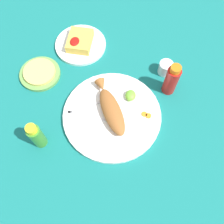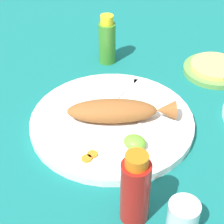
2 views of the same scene
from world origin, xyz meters
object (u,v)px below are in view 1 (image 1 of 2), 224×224
object	(u,v)px
hot_sauce_bottle_green	(37,136)
tortilla_plate	(40,74)
fork_far	(89,105)
hot_sauce_bottle_red	(171,80)
side_plate_fries	(81,45)
fried_fish	(111,109)
main_plate	(112,115)
fork_near	(87,117)
salt_cup	(165,68)

from	to	relation	value
hot_sauce_bottle_green	tortilla_plate	xyz separation A→B (m)	(-0.28, -0.08, -0.06)
tortilla_plate	fork_far	bearing A→B (deg)	63.00
hot_sauce_bottle_red	side_plate_fries	world-z (taller)	hot_sauce_bottle_red
fried_fish	fork_far	world-z (taller)	fried_fish
tortilla_plate	fried_fish	bearing A→B (deg)	67.91
hot_sauce_bottle_red	main_plate	bearing A→B (deg)	-52.98
fried_fish	tortilla_plate	world-z (taller)	fried_fish
hot_sauce_bottle_red	fork_near	bearing A→B (deg)	-58.83
main_plate	fried_fish	world-z (taller)	fried_fish
fried_fish	tortilla_plate	xyz separation A→B (m)	(-0.13, -0.31, -0.03)
salt_cup	tortilla_plate	size ratio (longest dim) A/B	0.34
main_plate	hot_sauce_bottle_green	distance (m)	0.28
fork_far	hot_sauce_bottle_green	size ratio (longest dim) A/B	1.26
fried_fish	salt_cup	distance (m)	0.29
hot_sauce_bottle_green	salt_cup	world-z (taller)	hot_sauce_bottle_green
hot_sauce_bottle_green	fork_near	bearing A→B (deg)	128.65
main_plate	fried_fish	size ratio (longest dim) A/B	1.56
fried_fish	salt_cup	size ratio (longest dim) A/B	4.26
salt_cup	main_plate	bearing A→B (deg)	-37.66
salt_cup	side_plate_fries	xyz separation A→B (m)	(-0.08, -0.37, -0.02)
fork_near	hot_sauce_bottle_red	xyz separation A→B (m)	(-0.18, 0.29, 0.05)
main_plate	fork_far	bearing A→B (deg)	-103.91
fork_near	side_plate_fries	distance (m)	0.35
tortilla_plate	side_plate_fries	bearing A→B (deg)	142.88
salt_cup	tortilla_plate	world-z (taller)	salt_cup
tortilla_plate	main_plate	bearing A→B (deg)	66.58
fork_near	hot_sauce_bottle_red	distance (m)	0.34
hot_sauce_bottle_red	side_plate_fries	size ratio (longest dim) A/B	0.69
main_plate	tortilla_plate	distance (m)	0.35
main_plate	side_plate_fries	bearing A→B (deg)	-148.88
fork_far	salt_cup	world-z (taller)	salt_cup
hot_sauce_bottle_red	salt_cup	bearing A→B (deg)	-166.32
tortilla_plate	hot_sauce_bottle_red	bearing A→B (deg)	91.38
main_plate	hot_sauce_bottle_green	xyz separation A→B (m)	(0.14, -0.24, 0.05)
fried_fish	side_plate_fries	size ratio (longest dim) A/B	1.08
fork_near	main_plate	bearing A→B (deg)	-162.50
main_plate	hot_sauce_bottle_green	size ratio (longest dim) A/B	2.67
fork_far	side_plate_fries	distance (m)	0.30
main_plate	salt_cup	distance (m)	0.30
fork_far	hot_sauce_bottle_green	bearing A→B (deg)	23.30
fork_near	side_plate_fries	xyz separation A→B (m)	(-0.34, -0.10, -0.01)
fried_fish	hot_sauce_bottle_green	distance (m)	0.28
main_plate	salt_cup	bearing A→B (deg)	142.34
side_plate_fries	tortilla_plate	world-z (taller)	same
main_plate	salt_cup	xyz separation A→B (m)	(-0.23, 0.18, 0.02)
fried_fish	hot_sauce_bottle_red	xyz separation A→B (m)	(-0.14, 0.21, 0.03)
hot_sauce_bottle_green	tortilla_plate	bearing A→B (deg)	-163.22
hot_sauce_bottle_red	tortilla_plate	world-z (taller)	hot_sauce_bottle_red
fork_near	fork_far	distance (m)	0.05
main_plate	salt_cup	size ratio (longest dim) A/B	6.64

